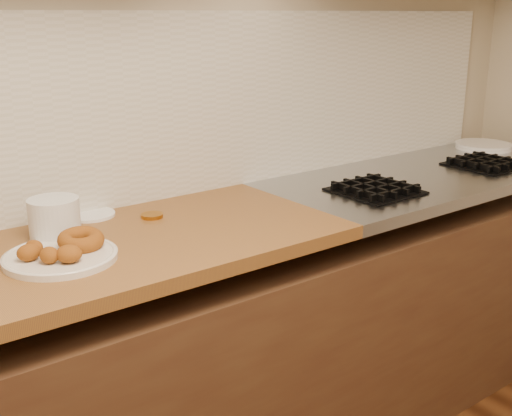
{
  "coord_description": "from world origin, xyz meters",
  "views": [
    {
      "loc": [
        -0.82,
        0.16,
        1.49
      ],
      "look_at": [
        0.3,
        1.63,
        0.93
      ],
      "focal_mm": 45.0,
      "sensor_mm": 36.0,
      "label": 1
    }
  ],
  "objects_px": {
    "ring_donut": "(81,240)",
    "plate_stack": "(483,146)",
    "plastic_tub": "(55,219)",
    "donut_plate": "(61,257)"
  },
  "relations": [
    {
      "from": "donut_plate",
      "to": "ring_donut",
      "type": "bearing_deg",
      "value": 12.69
    },
    {
      "from": "ring_donut",
      "to": "plastic_tub",
      "type": "bearing_deg",
      "value": 94.56
    },
    {
      "from": "ring_donut",
      "to": "plastic_tub",
      "type": "relative_size",
      "value": 0.87
    },
    {
      "from": "donut_plate",
      "to": "plate_stack",
      "type": "bearing_deg",
      "value": 4.75
    },
    {
      "from": "ring_donut",
      "to": "plastic_tub",
      "type": "xyz_separation_m",
      "value": [
        -0.01,
        0.15,
        0.02
      ]
    },
    {
      "from": "ring_donut",
      "to": "plate_stack",
      "type": "height_order",
      "value": "ring_donut"
    },
    {
      "from": "ring_donut",
      "to": "plate_stack",
      "type": "relative_size",
      "value": 0.48
    },
    {
      "from": "ring_donut",
      "to": "plate_stack",
      "type": "distance_m",
      "value": 2.0
    },
    {
      "from": "plastic_tub",
      "to": "plate_stack",
      "type": "xyz_separation_m",
      "value": [
        2.0,
        0.01,
        -0.04
      ]
    },
    {
      "from": "ring_donut",
      "to": "plate_stack",
      "type": "bearing_deg",
      "value": 4.5
    }
  ]
}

